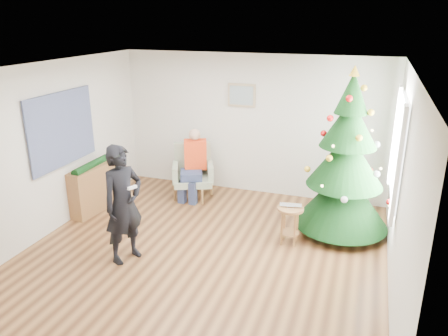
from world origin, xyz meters
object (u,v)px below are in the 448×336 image
at_px(stool, 290,225).
at_px(standing_man, 123,204).
at_px(armchair, 193,178).
at_px(console, 94,189).
at_px(christmas_tree, 346,162).

relative_size(stool, standing_man, 0.35).
height_order(stool, armchair, armchair).
bearing_deg(console, christmas_tree, 13.73).
bearing_deg(armchair, standing_man, -113.54).
relative_size(stool, console, 0.58).
bearing_deg(standing_man, armchair, 22.60).
bearing_deg(standing_man, console, 70.97).
bearing_deg(christmas_tree, standing_man, -147.03).
xyz_separation_m(stool, standing_man, (-2.06, -1.16, 0.53)).
xyz_separation_m(standing_man, console, (-1.37, 1.24, -0.43)).
xyz_separation_m(armchair, console, (-1.39, -1.12, 0.04)).
bearing_deg(standing_man, christmas_tree, -34.01).
distance_m(armchair, standing_man, 2.40).
distance_m(stool, standing_man, 2.42).
height_order(standing_man, console, standing_man).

